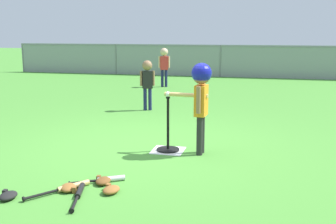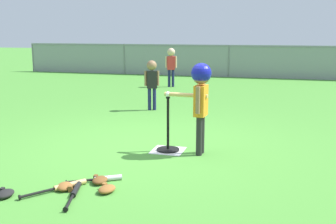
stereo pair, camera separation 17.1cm
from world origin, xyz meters
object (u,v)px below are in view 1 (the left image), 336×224
Objects in this scene: glove_near_bats at (8,196)px; spare_bat_silver at (105,180)px; batting_tee at (168,142)px; spare_bat_wood at (67,188)px; baseball_on_tee at (168,94)px; glove_by_plate at (103,181)px; fielder_deep_center at (164,62)px; glove_tossed_aside at (111,190)px; batter_child at (201,90)px; fielder_near_left at (147,78)px; glove_outfield_drop at (69,188)px; spare_bat_black at (79,193)px.

spare_bat_silver is at bearing 40.55° from glove_near_bats.
batting_tee is 1.81m from spare_bat_wood.
baseball_on_tee is 1.64m from glove_by_plate.
baseball_on_tee is at bearing -75.56° from fielder_deep_center.
spare_bat_wood is 0.48m from glove_tossed_aside.
batter_child is 3.24m from fielder_near_left.
glove_tossed_aside is (0.47, 0.05, 0.01)m from spare_bat_wood.
spare_bat_silver is 2.15× the size of glove_outfield_drop.
batter_child is at bearing -5.00° from batting_tee.
glove_by_plate and glove_tossed_aside have the same top height.
glove_by_plate is at bearing -80.35° from fielder_near_left.
spare_bat_wood is (-0.69, -1.67, -0.10)m from batting_tee.
batter_child is 1.77m from spare_bat_silver.
fielder_deep_center is 8.31m from spare_bat_black.
spare_bat_silver and spare_bat_black have the same top height.
batter_child is at bearing 54.81° from spare_bat_wood.
spare_bat_black is (-0.96, -1.74, -0.85)m from batter_child.
spare_bat_black is 2.76× the size of glove_near_bats.
fielder_near_left reaches higher than spare_bat_silver.
fielder_deep_center is at bearing 108.08° from batter_child.
spare_bat_wood is at bearing -83.21° from fielder_deep_center.
batting_tee reaches higher than glove_tossed_aside.
baseball_on_tee is 0.06× the size of fielder_deep_center.
fielder_near_left is 3.68m from fielder_deep_center.
glove_near_bats and glove_outfield_drop have the same top height.
baseball_on_tee reaches higher than spare_bat_black.
batter_child is 1.92m from glove_tossed_aside.
glove_tossed_aside is (-0.22, -1.62, -0.76)m from baseball_on_tee.
glove_near_bats is (-0.77, -0.66, 0.01)m from spare_bat_silver.
fielder_near_left reaches higher than spare_bat_black.
spare_bat_silver is (-0.39, -1.35, -0.77)m from baseball_on_tee.
baseball_on_tee is 0.07× the size of fielder_near_left.
batting_tee is 1.19× the size of spare_bat_black.
spare_bat_silver is at bearing -106.12° from baseball_on_tee.
batter_child reaches higher than glove_tossed_aside.
fielder_deep_center is at bearing 99.24° from spare_bat_silver.
glove_tossed_aside is at bearing -113.08° from batter_child.
glove_by_plate is 0.39m from glove_outfield_drop.
spare_bat_silver is at bearing -80.13° from fielder_near_left.
spare_bat_black is (0.61, -4.57, -0.64)m from fielder_near_left.
fielder_deep_center is 1.86× the size of spare_bat_wood.
fielder_near_left is at bearing 111.69° from baseball_on_tee.
glove_tossed_aside is at bearing -97.63° from batting_tee.
spare_bat_silver is 2.29× the size of glove_tossed_aside.
fielder_deep_center is at bearing 104.44° from batting_tee.
spare_bat_silver is 0.90× the size of spare_bat_wood.
glove_by_plate is at bearing 44.85° from glove_outfield_drop.
batter_child is 2.17m from spare_bat_wood.
spare_bat_black is 0.39m from glove_by_plate.
fielder_near_left reaches higher than spare_bat_wood.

